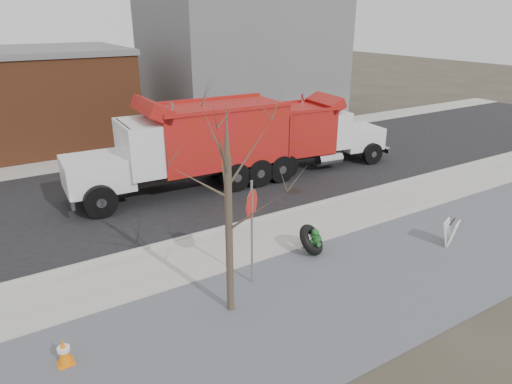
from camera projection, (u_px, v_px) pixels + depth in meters
ground at (278, 238)px, 15.10m from camera, size 120.00×120.00×0.00m
gravel_verge at (351, 288)px, 12.32m from camera, size 60.00×5.00×0.03m
sidewalk at (273, 235)px, 15.29m from camera, size 60.00×2.50×0.06m
curb at (253, 220)px, 16.31m from camera, size 60.00×0.15×0.11m
road at (197, 183)px, 20.08m from camera, size 60.00×9.40×0.02m
far_sidewalk at (152, 151)px, 24.59m from camera, size 60.00×2.00×0.06m
building_grey at (240, 59)px, 32.31m from camera, size 12.00×10.00×8.00m
bare_tree at (228, 187)px, 10.27m from camera, size 3.20×3.20×5.20m
fire_hydrant at (315, 242)px, 14.03m from camera, size 0.47×0.46×0.84m
truck_tire at (311, 240)px, 14.05m from camera, size 1.30×1.24×0.99m
stop_sign at (252, 216)px, 11.89m from camera, size 0.66×0.53×3.00m
sandwich_board at (450, 233)px, 14.50m from camera, size 0.69×0.57×0.83m
traffic_cone_near at (64, 352)px, 9.55m from camera, size 0.34×0.34×0.65m
dump_truck_red_a at (300, 133)px, 21.45m from camera, size 8.38×3.18×3.36m
dump_truck_red_b at (191, 143)px, 18.73m from camera, size 9.40×3.05×3.91m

